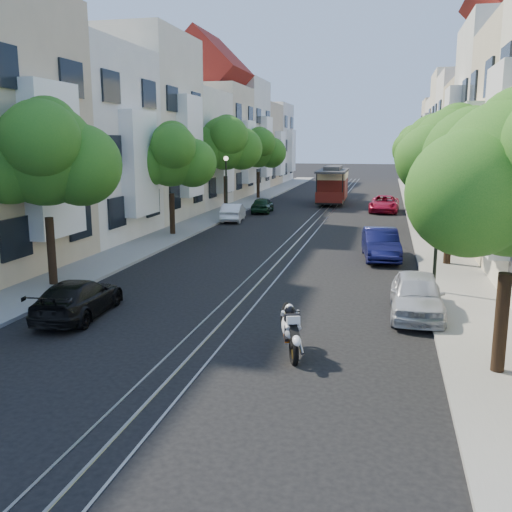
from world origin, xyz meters
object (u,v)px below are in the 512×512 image
Objects in this scene: tree_w_a at (46,156)px; tree_e_b at (455,154)px; sportbike_rider at (290,328)px; parked_car_e_far at (384,204)px; lamp_west at (226,177)px; parked_car_w_near at (78,298)px; lamp_east at (438,213)px; cable_car at (333,183)px; tree_e_c at (435,153)px; tree_w_d at (259,149)px; parked_car_w_mid at (233,212)px; parked_car_w_far at (262,205)px; parked_car_e_mid at (381,244)px; tree_w_b at (171,157)px; tree_e_d at (424,147)px; tree_w_c at (226,144)px; parked_car_e_near at (417,295)px.

tree_e_b is at bearing 25.92° from tree_w_a.
sportbike_rider is 0.41× the size of parked_car_e_far.
lamp_west is 23.27m from parked_car_w_near.
cable_car is at bearing 102.10° from lamp_east.
tree_e_c is 1.44× the size of parked_car_e_far.
lamp_east is 1.05× the size of parked_car_w_near.
parked_car_e_far is at bearing 29.81° from lamp_west.
tree_w_d is (-14.40, 27.00, -0.13)m from tree_e_b.
tree_e_b reaches higher than tree_w_d.
parked_car_w_far is (0.93, 5.00, -0.02)m from parked_car_w_mid.
parked_car_w_far is (-11.79, 16.67, -4.15)m from tree_e_b.
parked_car_w_near is at bearing -139.23° from tree_e_b.
parked_car_w_mid is 1.07× the size of parked_car_w_far.
parked_car_e_mid is at bearing 107.76° from lamp_east.
tree_w_a reaches higher than tree_e_c.
tree_w_b is at bearing 90.00° from tree_w_a.
tree_w_a reaches higher than cable_car.
lamp_east reaches higher than parked_car_w_far.
tree_e_d reaches higher than parked_car_e_far.
tree_w_d is at bearing 90.00° from tree_w_b.
tree_w_c is at bearing -90.00° from tree_w_d.
tree_w_a is at bearing -116.41° from tree_e_d.
tree_w_c reaches higher than parked_car_e_mid.
lamp_east is 1.07× the size of parked_car_e_near.
parked_car_e_mid is (11.54, 7.96, -4.05)m from tree_w_a.
sportbike_rider is 36.46m from cable_car.
lamp_west reaches higher than parked_car_w_mid.
cable_car is at bearing 132.13° from parked_car_e_far.
parked_car_w_near is (2.74, -15.05, -3.82)m from tree_w_b.
parked_car_w_mid is (0.85, -1.36, -2.24)m from lamp_west.
tree_e_b is 5.05m from parked_car_e_mid.
tree_e_d is at bearing 62.41° from sportbike_rider.
tree_w_b is at bearing -90.00° from tree_w_d.
tree_w_b is 1.58× the size of parked_car_w_near.
tree_w_a reaches higher than parked_car_w_far.
tree_e_d is 1.73× the size of parked_car_w_near.
tree_e_c is 1.68× the size of parked_car_e_near.
tree_w_c is 5.23m from parked_car_w_far.
lamp_east reaches higher than parked_car_w_near.
cable_car is 14.04m from parked_car_w_mid.
parked_car_e_mid is 18.07m from parked_car_w_far.
tree_e_c is 0.98× the size of tree_w_a.
parked_car_e_far is (11.54, -7.84, -3.97)m from tree_w_d.
tree_e_d is 1.65× the size of lamp_west.
sportbike_rider is at bearing -102.02° from tree_e_c.
tree_w_d is at bearing 160.14° from cable_car.
tree_w_c is at bearing 160.85° from tree_e_c.
tree_w_c is at bearing 131.99° from tree_e_b.
lamp_east is 6.59m from parked_car_e_mid.
lamp_west is at bearing 87.60° from tree_w_a.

